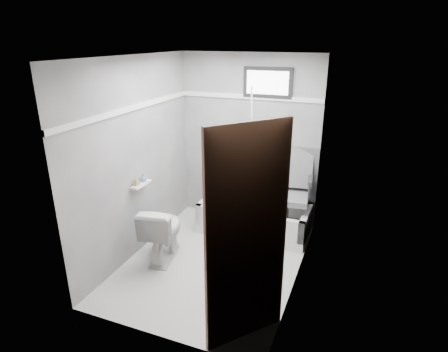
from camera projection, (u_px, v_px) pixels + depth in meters
The scene contains 19 objects.
floor at pixel (214, 262), 4.58m from camera, with size 2.60×2.60×0.00m, color white.
ceiling at pixel (211, 56), 3.74m from camera, with size 2.60×2.60×0.00m, color silver.
wall_back at pixel (249, 141), 5.29m from camera, with size 2.00×0.02×2.40m, color slate.
wall_front at pixel (150, 219), 3.02m from camera, with size 2.00×0.02×2.40m, color slate.
wall_left at pixel (136, 159), 4.50m from camera, with size 0.02×2.60×2.40m, color slate.
wall_right at pixel (303, 181), 3.82m from camera, with size 0.02×2.60×2.40m, color slate.
bathtub at pixel (254, 217), 5.24m from camera, with size 1.50×0.70×0.42m, color white, non-canonical shape.
office_chair at pixel (288, 192), 4.97m from camera, with size 0.62×0.62×1.07m, color slate, non-canonical shape.
toilet at pixel (163, 232), 4.56m from camera, with size 0.40×0.72×0.71m, color silver.
door at pixel (266, 264), 2.78m from camera, with size 0.78×0.78×2.00m, color brown, non-canonical shape.
window at pixel (268, 83), 4.91m from camera, with size 0.66×0.04×0.40m, color black, non-canonical shape.
backerboard at pixel (264, 170), 5.34m from camera, with size 1.50×0.02×0.78m, color #4C4C4F.
trim_back at pixel (249, 97), 5.06m from camera, with size 2.00×0.02×0.06m, color white.
trim_left at pixel (133, 108), 4.28m from camera, with size 0.02×2.60×0.06m, color white.
pole at pixel (253, 157), 5.09m from camera, with size 0.02×0.02×1.95m, color white.
shelf at pixel (141, 184), 4.55m from camera, with size 0.10×0.32×0.03m, color white.
soap_bottle_a at pixel (137, 181), 4.46m from camera, with size 0.05×0.05×0.12m, color #A39251.
soap_bottle_b at pixel (143, 178), 4.58m from camera, with size 0.08×0.08×0.10m, color slate.
faucet at pixel (234, 182), 5.56m from camera, with size 0.26×0.10×0.16m, color silver, non-canonical shape.
Camera 1 is at (1.55, -3.60, 2.59)m, focal length 30.00 mm.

